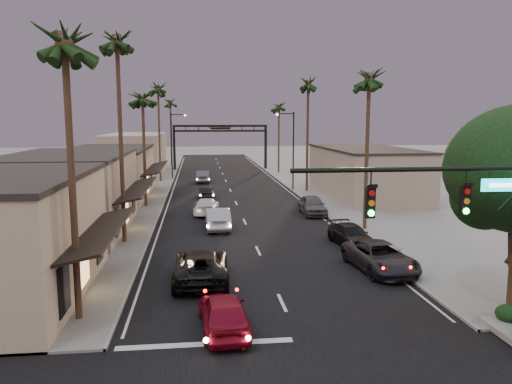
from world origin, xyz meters
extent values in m
plane|color=slate|center=(0.00, 40.00, 0.00)|extent=(200.00, 200.00, 0.00)
cube|color=black|center=(0.00, 45.00, 0.00)|extent=(14.00, 120.00, 0.02)
cube|color=slate|center=(-9.50, 52.00, 0.06)|extent=(5.00, 92.00, 0.12)
cube|color=slate|center=(9.50, 52.00, 0.06)|extent=(5.00, 92.00, 0.12)
cube|color=gray|center=(-13.00, 26.00, 2.75)|extent=(8.00, 14.00, 5.50)
cube|color=tan|center=(-13.00, 42.00, 2.50)|extent=(8.00, 16.00, 5.00)
cube|color=gray|center=(-13.00, 65.00, 3.00)|extent=(8.00, 20.00, 6.00)
cube|color=gray|center=(14.00, 40.00, 2.50)|extent=(8.00, 18.00, 5.00)
cylinder|color=black|center=(3.40, 4.00, 6.60)|extent=(8.40, 0.16, 0.16)
cube|color=black|center=(1.80, 4.00, 5.55)|extent=(0.28, 0.22, 1.00)
cube|color=black|center=(5.00, 4.00, 5.55)|extent=(0.28, 0.22, 1.00)
cube|color=#0CA9B5|center=(6.50, 4.00, 6.05)|extent=(1.90, 0.08, 0.42)
sphere|color=black|center=(8.20, 8.10, 5.00)|extent=(2.80, 2.80, 2.80)
cube|color=black|center=(-7.40, 70.00, 3.50)|extent=(0.40, 0.40, 7.00)
cube|color=black|center=(7.40, 70.00, 3.50)|extent=(0.40, 0.40, 7.00)
cube|color=black|center=(0.00, 70.00, 7.10)|extent=(15.20, 0.35, 0.35)
cube|color=black|center=(0.00, 70.00, 6.30)|extent=(15.20, 0.30, 0.30)
cube|color=beige|center=(0.00, 69.98, 6.70)|extent=(4.20, 0.12, 1.00)
cylinder|color=black|center=(7.20, 45.00, 4.50)|extent=(0.16, 0.16, 9.00)
cylinder|color=black|center=(6.20, 45.00, 8.80)|extent=(2.00, 0.12, 0.12)
sphere|color=#FFD899|center=(5.30, 45.00, 8.70)|extent=(0.30, 0.30, 0.30)
cylinder|color=black|center=(-7.20, 58.00, 4.50)|extent=(0.16, 0.16, 9.00)
cylinder|color=black|center=(-6.20, 58.00, 8.80)|extent=(2.00, 0.12, 0.12)
sphere|color=#FFD899|center=(-5.30, 58.00, 8.70)|extent=(0.30, 0.30, 0.30)
cylinder|color=#38281C|center=(-8.60, 9.00, 5.50)|extent=(0.28, 0.28, 11.00)
sphere|color=black|center=(-8.60, 9.00, 11.60)|extent=(3.20, 3.20, 3.20)
cylinder|color=#38281C|center=(-8.60, 22.00, 6.50)|extent=(0.28, 0.28, 13.00)
sphere|color=black|center=(-8.60, 22.00, 13.60)|extent=(3.20, 3.20, 3.20)
cylinder|color=#38281C|center=(-8.60, 36.00, 5.00)|extent=(0.28, 0.28, 10.00)
sphere|color=black|center=(-8.60, 36.00, 10.60)|extent=(3.20, 3.20, 3.20)
cylinder|color=#38281C|center=(-8.60, 55.00, 6.00)|extent=(0.28, 0.28, 12.00)
sphere|color=black|center=(-8.60, 55.00, 12.60)|extent=(3.20, 3.20, 3.20)
cylinder|color=#38281C|center=(8.60, 24.00, 5.50)|extent=(0.28, 0.28, 11.00)
sphere|color=black|center=(8.60, 24.00, 11.60)|extent=(3.20, 3.20, 3.20)
cylinder|color=#38281C|center=(8.60, 44.00, 6.00)|extent=(0.28, 0.28, 12.00)
sphere|color=black|center=(8.60, 44.00, 12.60)|extent=(3.20, 3.20, 3.20)
cylinder|color=#38281C|center=(8.60, 64.00, 5.00)|extent=(0.28, 0.28, 10.00)
sphere|color=black|center=(8.60, 64.00, 10.60)|extent=(3.20, 3.20, 3.20)
cylinder|color=#38281C|center=(-8.30, 78.00, 5.50)|extent=(0.28, 0.28, 11.00)
sphere|color=black|center=(-8.30, 78.00, 11.60)|extent=(3.20, 3.20, 3.20)
imported|color=maroon|center=(-2.75, 7.31, 0.75)|extent=(2.04, 4.52, 1.50)
imported|color=black|center=(-3.58, 13.46, 0.81)|extent=(2.83, 5.89, 1.62)
imported|color=#A0A0A5|center=(-2.26, 25.64, 0.82)|extent=(1.82, 4.98, 1.63)
imported|color=silver|center=(-2.98, 31.64, 0.71)|extent=(2.44, 5.04, 1.41)
imported|color=black|center=(-2.84, 40.54, 0.68)|extent=(1.65, 4.00, 1.35)
imported|color=#46454A|center=(-3.07, 53.49, 0.78)|extent=(1.69, 4.74, 1.56)
imported|color=black|center=(6.09, 14.11, 0.78)|extent=(3.10, 5.81, 1.55)
imported|color=black|center=(6.20, 19.61, 0.68)|extent=(2.51, 4.90, 1.36)
imported|color=#464549|center=(6.12, 30.43, 0.82)|extent=(2.02, 4.84, 1.64)
camera|label=1|loc=(-3.65, -11.18, 8.19)|focal=35.00mm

